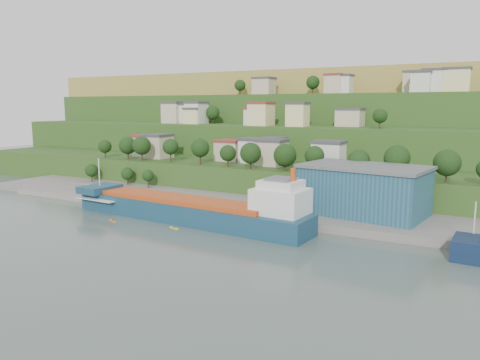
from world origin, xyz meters
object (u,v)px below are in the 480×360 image
Objects in this scene: warehouse at (364,190)px; caravan at (94,189)px; kayak_orange at (113,220)px; cargo_ship_near at (194,211)px.

caravan is (-87.25, -8.99, -5.90)m from warehouse.
warehouse is at bearing 49.02° from kayak_orange.
warehouse reaches higher than caravan.
cargo_ship_near is 12.23× the size of caravan.
warehouse is (38.33, 21.82, 5.58)m from cargo_ship_near.
cargo_ship_near is 44.45m from warehouse.
caravan is 1.88× the size of kayak_orange.
kayak_orange is at bearing -41.49° from caravan.
kayak_orange is (29.77, -22.38, -2.31)m from caravan.
cargo_ship_near is 50.58m from caravan.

